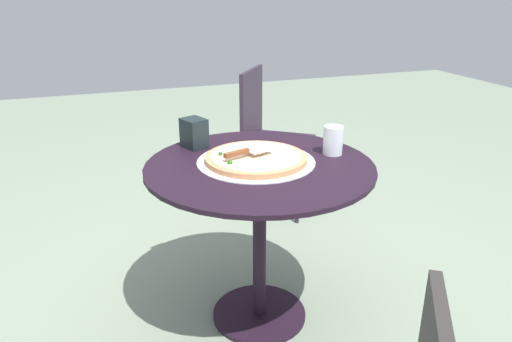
{
  "coord_description": "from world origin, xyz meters",
  "views": [
    {
      "loc": [
        -1.65,
        0.61,
        1.37
      ],
      "look_at": [
        0.03,
        0.01,
        0.67
      ],
      "focal_mm": 33.89,
      "sensor_mm": 36.0,
      "label": 1
    }
  ],
  "objects_px": {
    "pizza_on_tray": "(256,159)",
    "drinking_cup": "(333,140)",
    "patio_chair_far": "(268,131)",
    "patio_table": "(260,200)",
    "napkin_dispenser": "(194,133)",
    "pizza_server": "(247,151)"
  },
  "relations": [
    {
      "from": "pizza_on_tray",
      "to": "drinking_cup",
      "type": "bearing_deg",
      "value": -92.92
    },
    {
      "from": "patio_chair_far",
      "to": "drinking_cup",
      "type": "bearing_deg",
      "value": 174.01
    },
    {
      "from": "pizza_on_tray",
      "to": "drinking_cup",
      "type": "height_order",
      "value": "drinking_cup"
    },
    {
      "from": "patio_table",
      "to": "patio_chair_far",
      "type": "relative_size",
      "value": 1.01
    },
    {
      "from": "napkin_dispenser",
      "to": "patio_chair_far",
      "type": "relative_size",
      "value": 0.14
    },
    {
      "from": "pizza_on_tray",
      "to": "patio_chair_far",
      "type": "bearing_deg",
      "value": -23.57
    },
    {
      "from": "pizza_server",
      "to": "drinking_cup",
      "type": "bearing_deg",
      "value": -91.89
    },
    {
      "from": "patio_table",
      "to": "napkin_dispenser",
      "type": "bearing_deg",
      "value": 33.65
    },
    {
      "from": "pizza_server",
      "to": "patio_chair_far",
      "type": "relative_size",
      "value": 0.24
    },
    {
      "from": "pizza_on_tray",
      "to": "patio_table",
      "type": "bearing_deg",
      "value": -168.93
    },
    {
      "from": "pizza_on_tray",
      "to": "napkin_dispenser",
      "type": "distance_m",
      "value": 0.32
    },
    {
      "from": "pizza_server",
      "to": "napkin_dispenser",
      "type": "xyz_separation_m",
      "value": [
        0.26,
        0.15,
        0.01
      ]
    },
    {
      "from": "pizza_on_tray",
      "to": "napkin_dispenser",
      "type": "bearing_deg",
      "value": 35.57
    },
    {
      "from": "pizza_server",
      "to": "drinking_cup",
      "type": "xyz_separation_m",
      "value": [
        -0.01,
        -0.37,
        0.01
      ]
    },
    {
      "from": "pizza_on_tray",
      "to": "patio_chair_far",
      "type": "relative_size",
      "value": 0.52
    },
    {
      "from": "pizza_server",
      "to": "patio_chair_far",
      "type": "xyz_separation_m",
      "value": [
        1.0,
        -0.47,
        -0.24
      ]
    },
    {
      "from": "patio_table",
      "to": "pizza_server",
      "type": "bearing_deg",
      "value": 62.64
    },
    {
      "from": "patio_table",
      "to": "pizza_on_tray",
      "type": "xyz_separation_m",
      "value": [
        0.03,
        0.01,
        0.17
      ]
    },
    {
      "from": "drinking_cup",
      "to": "patio_chair_far",
      "type": "relative_size",
      "value": 0.13
    },
    {
      "from": "pizza_on_tray",
      "to": "napkin_dispenser",
      "type": "relative_size",
      "value": 3.72
    },
    {
      "from": "patio_table",
      "to": "pizza_on_tray",
      "type": "distance_m",
      "value": 0.17
    },
    {
      "from": "pizza_server",
      "to": "drinking_cup",
      "type": "relative_size",
      "value": 1.84
    }
  ]
}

